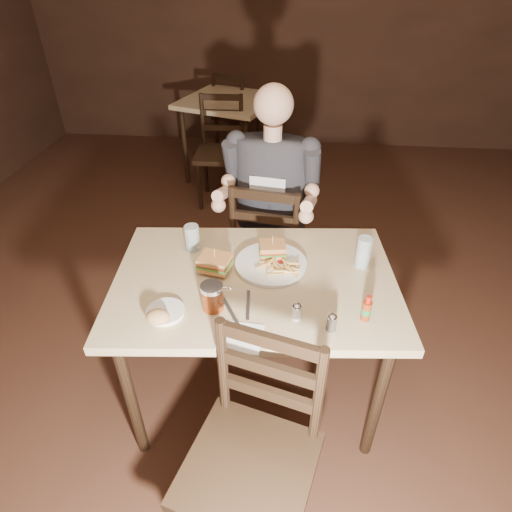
# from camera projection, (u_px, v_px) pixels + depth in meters

# --- Properties ---
(room_shell) EXTENTS (7.00, 7.00, 7.00)m
(room_shell) POSITION_uv_depth(u_px,v_px,m) (321.00, 124.00, 1.52)
(room_shell) COLOR black
(room_shell) RESTS_ON ground
(main_table) EXTENTS (1.26, 0.90, 0.77)m
(main_table) POSITION_uv_depth(u_px,v_px,m) (255.00, 293.00, 1.86)
(main_table) COLOR tan
(main_table) RESTS_ON ground
(bg_table) EXTENTS (1.01, 1.01, 0.77)m
(bg_table) POSITION_uv_depth(u_px,v_px,m) (229.00, 108.00, 4.02)
(bg_table) COLOR tan
(bg_table) RESTS_ON ground
(chair_far) EXTENTS (0.49, 0.52, 0.92)m
(chair_far) POSITION_uv_depth(u_px,v_px,m) (271.00, 245.00, 2.57)
(chair_far) COLOR black
(chair_far) RESTS_ON ground
(chair_near) EXTENTS (0.54, 0.57, 0.93)m
(chair_near) POSITION_uv_depth(u_px,v_px,m) (249.00, 469.00, 1.46)
(chair_near) COLOR black
(chair_near) RESTS_ON ground
(bg_chair_far) EXTENTS (0.55, 0.57, 0.89)m
(bg_chair_far) POSITION_uv_depth(u_px,v_px,m) (237.00, 115.00, 4.60)
(bg_chair_far) COLOR black
(bg_chair_far) RESTS_ON ground
(bg_chair_near) EXTENTS (0.44, 0.47, 0.91)m
(bg_chair_near) POSITION_uv_depth(u_px,v_px,m) (220.00, 154.00, 3.71)
(bg_chair_near) COLOR black
(bg_chair_near) RESTS_ON ground
(diner) EXTENTS (0.58, 0.49, 0.92)m
(diner) POSITION_uv_depth(u_px,v_px,m) (270.00, 176.00, 2.25)
(diner) COLOR #2B2B30
(diner) RESTS_ON chair_far
(dinner_plate) EXTENTS (0.33, 0.33, 0.02)m
(dinner_plate) POSITION_uv_depth(u_px,v_px,m) (271.00, 265.00, 1.88)
(dinner_plate) COLOR white
(dinner_plate) RESTS_ON main_table
(sandwich_left) EXTENTS (0.15, 0.13, 0.11)m
(sandwich_left) POSITION_uv_depth(u_px,v_px,m) (215.00, 258.00, 1.81)
(sandwich_left) COLOR tan
(sandwich_left) RESTS_ON dinner_plate
(sandwich_right) EXTENTS (0.13, 0.11, 0.10)m
(sandwich_right) POSITION_uv_depth(u_px,v_px,m) (273.00, 246.00, 1.89)
(sandwich_right) COLOR tan
(sandwich_right) RESTS_ON dinner_plate
(fries_pile) EXTENTS (0.24, 0.18, 0.04)m
(fries_pile) POSITION_uv_depth(u_px,v_px,m) (280.00, 266.00, 1.83)
(fries_pile) COLOR #DAAB5A
(fries_pile) RESTS_ON dinner_plate
(ketchup_dollop) EXTENTS (0.04, 0.04, 0.01)m
(ketchup_dollop) POSITION_uv_depth(u_px,v_px,m) (281.00, 262.00, 1.87)
(ketchup_dollop) COLOR maroon
(ketchup_dollop) RESTS_ON dinner_plate
(glass_left) EXTENTS (0.07, 0.07, 0.12)m
(glass_left) POSITION_uv_depth(u_px,v_px,m) (192.00, 238.00, 1.95)
(glass_left) COLOR silver
(glass_left) RESTS_ON main_table
(glass_right) EXTENTS (0.07, 0.07, 0.14)m
(glass_right) POSITION_uv_depth(u_px,v_px,m) (363.00, 252.00, 1.85)
(glass_right) COLOR silver
(glass_right) RESTS_ON main_table
(hot_sauce) EXTENTS (0.04, 0.04, 0.11)m
(hot_sauce) POSITION_uv_depth(u_px,v_px,m) (367.00, 308.00, 1.58)
(hot_sauce) COLOR maroon
(hot_sauce) RESTS_ON main_table
(salt_shaker) EXTENTS (0.04, 0.04, 0.07)m
(salt_shaker) POSITION_uv_depth(u_px,v_px,m) (297.00, 312.00, 1.60)
(salt_shaker) COLOR white
(salt_shaker) RESTS_ON main_table
(pepper_shaker) EXTENTS (0.04, 0.04, 0.07)m
(pepper_shaker) POSITION_uv_depth(u_px,v_px,m) (332.00, 323.00, 1.55)
(pepper_shaker) COLOR #38332D
(pepper_shaker) RESTS_ON main_table
(syrup_dispenser) EXTENTS (0.10, 0.10, 0.11)m
(syrup_dispenser) POSITION_uv_depth(u_px,v_px,m) (212.00, 297.00, 1.63)
(syrup_dispenser) COLOR maroon
(syrup_dispenser) RESTS_ON main_table
(napkin) EXTENTS (0.17, 0.16, 0.00)m
(napkin) POSITION_uv_depth(u_px,v_px,m) (240.00, 337.00, 1.54)
(napkin) COLOR white
(napkin) RESTS_ON main_table
(knife) EXTENTS (0.12, 0.20, 0.01)m
(knife) POSITION_uv_depth(u_px,v_px,m) (229.00, 310.00, 1.65)
(knife) COLOR silver
(knife) RESTS_ON napkin
(fork) EXTENTS (0.03, 0.17, 0.01)m
(fork) POSITION_uv_depth(u_px,v_px,m) (248.00, 305.00, 1.67)
(fork) COLOR silver
(fork) RESTS_ON napkin
(side_plate) EXTENTS (0.16, 0.16, 0.01)m
(side_plate) POSITION_uv_depth(u_px,v_px,m) (165.00, 312.00, 1.64)
(side_plate) COLOR white
(side_plate) RESTS_ON main_table
(bread_roll) EXTENTS (0.10, 0.08, 0.05)m
(bread_roll) POSITION_uv_depth(u_px,v_px,m) (158.00, 317.00, 1.57)
(bread_roll) COLOR tan
(bread_roll) RESTS_ON side_plate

